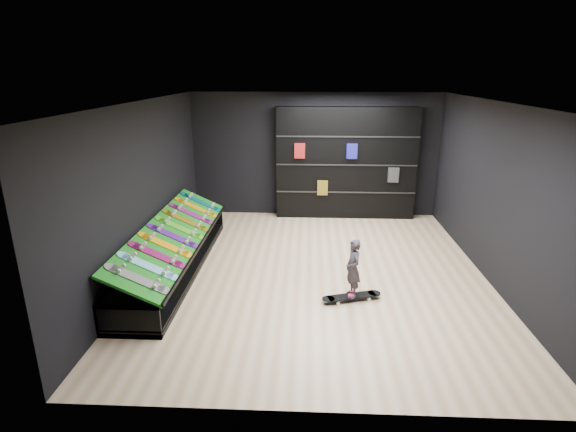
{
  "coord_description": "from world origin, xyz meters",
  "views": [
    {
      "loc": [
        -0.14,
        -7.43,
        3.49
      ],
      "look_at": [
        -0.5,
        0.2,
        1.0
      ],
      "focal_mm": 28.0,
      "sensor_mm": 36.0,
      "label": 1
    }
  ],
  "objects_px": {
    "display_rack": "(175,257)",
    "floor_skateboard": "(352,298)",
    "child": "(352,279)",
    "back_shelving": "(346,163)"
  },
  "relations": [
    {
      "from": "floor_skateboard",
      "to": "child",
      "type": "height_order",
      "value": "child"
    },
    {
      "from": "back_shelving",
      "to": "floor_skateboard",
      "type": "height_order",
      "value": "back_shelving"
    },
    {
      "from": "display_rack",
      "to": "floor_skateboard",
      "type": "relative_size",
      "value": 4.59
    },
    {
      "from": "display_rack",
      "to": "back_shelving",
      "type": "bearing_deg",
      "value": 45.12
    },
    {
      "from": "display_rack",
      "to": "floor_skateboard",
      "type": "bearing_deg",
      "value": -18.15
    },
    {
      "from": "display_rack",
      "to": "child",
      "type": "bearing_deg",
      "value": -18.15
    },
    {
      "from": "back_shelving",
      "to": "display_rack",
      "type": "bearing_deg",
      "value": -134.88
    },
    {
      "from": "back_shelving",
      "to": "child",
      "type": "height_order",
      "value": "back_shelving"
    },
    {
      "from": "floor_skateboard",
      "to": "child",
      "type": "relative_size",
      "value": 1.73
    },
    {
      "from": "display_rack",
      "to": "floor_skateboard",
      "type": "xyz_separation_m",
      "value": [
        3.12,
        -1.02,
        -0.2
      ]
    }
  ]
}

